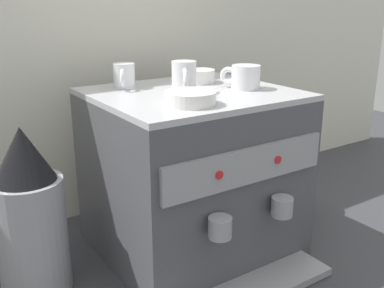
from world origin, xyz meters
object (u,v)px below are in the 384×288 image
object	(u,v)px
ceramic_cup_2	(184,77)
milk_pitcher	(299,190)
ceramic_cup_1	(244,77)
espresso_machine	(193,173)
ceramic_bowl_0	(198,76)
ceramic_bowl_1	(190,98)
coffee_grinder	(30,217)
ceramic_cup_0	(124,76)

from	to	relation	value
ceramic_cup_2	milk_pitcher	size ratio (longest dim) A/B	0.67
ceramic_cup_1	ceramic_cup_2	world-z (taller)	ceramic_cup_2
espresso_machine	ceramic_bowl_0	xyz separation A→B (m)	(0.09, 0.11, 0.26)
ceramic_bowl_1	coffee_grinder	world-z (taller)	ceramic_bowl_1
coffee_grinder	milk_pitcher	xyz separation A→B (m)	(0.89, -0.05, -0.13)
espresso_machine	ceramic_cup_1	xyz separation A→B (m)	(0.14, -0.05, 0.27)
ceramic_cup_2	ceramic_bowl_1	bearing A→B (deg)	-116.82
milk_pitcher	ceramic_bowl_1	bearing A→B (deg)	-166.98
ceramic_cup_1	milk_pitcher	distance (m)	0.52
ceramic_cup_1	ceramic_cup_2	size ratio (longest dim) A/B	1.07
coffee_grinder	ceramic_cup_2	bearing A→B (deg)	-6.83
ceramic_bowl_0	ceramic_bowl_1	xyz separation A→B (m)	(-0.18, -0.24, -0.00)
ceramic_cup_0	ceramic_cup_1	world-z (taller)	ceramic_cup_0
espresso_machine	milk_pitcher	xyz separation A→B (m)	(0.44, -0.01, -0.16)
ceramic_bowl_0	milk_pitcher	world-z (taller)	ceramic_bowl_0
espresso_machine	coffee_grinder	bearing A→B (deg)	174.24
ceramic_bowl_0	milk_pitcher	xyz separation A→B (m)	(0.35, -0.11, -0.41)
ceramic_cup_0	espresso_machine	bearing A→B (deg)	-47.32
ceramic_bowl_1	coffee_grinder	size ratio (longest dim) A/B	0.29
ceramic_cup_0	ceramic_bowl_1	size ratio (longest dim) A/B	0.73
ceramic_cup_0	milk_pitcher	xyz separation A→B (m)	(0.57, -0.15, -0.43)
ceramic_cup_0	ceramic_cup_2	world-z (taller)	ceramic_cup_2
ceramic_cup_2	milk_pitcher	bearing A→B (deg)	-0.38
ceramic_cup_1	milk_pitcher	bearing A→B (deg)	7.61
ceramic_bowl_1	milk_pitcher	xyz separation A→B (m)	(0.53, 0.12, -0.41)
ceramic_bowl_1	coffee_grinder	distance (m)	0.49
espresso_machine	ceramic_cup_2	world-z (taller)	ceramic_cup_2
ceramic_bowl_1	coffee_grinder	xyz separation A→B (m)	(-0.35, 0.18, -0.28)
espresso_machine	ceramic_cup_0	world-z (taller)	ceramic_cup_0
ceramic_cup_1	ceramic_cup_2	distance (m)	0.18
ceramic_cup_2	ceramic_bowl_0	distance (m)	0.17
espresso_machine	ceramic_bowl_0	distance (m)	0.29
ceramic_cup_0	ceramic_bowl_0	distance (m)	0.23
ceramic_cup_0	ceramic_cup_2	xyz separation A→B (m)	(0.10, -0.15, 0.01)
ceramic_cup_2	milk_pitcher	world-z (taller)	ceramic_cup_2
ceramic_cup_1	milk_pitcher	xyz separation A→B (m)	(0.30, 0.04, -0.43)
ceramic_cup_2	coffee_grinder	size ratio (longest dim) A/B	0.24
ceramic_bowl_1	ceramic_cup_1	bearing A→B (deg)	19.59
ceramic_cup_0	coffee_grinder	world-z (taller)	ceramic_cup_0
ceramic_cup_0	ceramic_cup_1	xyz separation A→B (m)	(0.27, -0.19, -0.00)
ceramic_cup_2	milk_pitcher	xyz separation A→B (m)	(0.47, -0.00, -0.44)
ceramic_bowl_1	milk_pitcher	distance (m)	0.68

